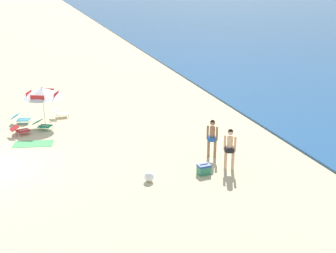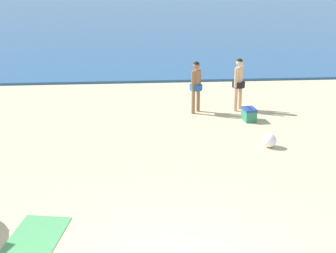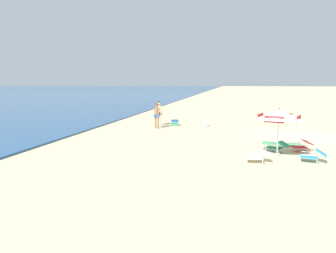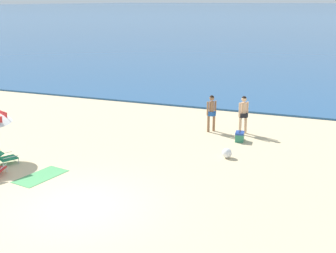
% 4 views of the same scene
% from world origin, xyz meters
% --- Properties ---
extents(ground_plane, '(800.00, 800.00, 0.00)m').
position_xyz_m(ground_plane, '(0.00, 0.00, 0.00)').
color(ground_plane, '#D1BA8E').
extents(lounge_chair_facing_sea, '(0.87, 1.02, 0.52)m').
position_xyz_m(lounge_chair_facing_sea, '(-4.40, 1.92, 0.27)').
color(lounge_chair_facing_sea, '#1E7F56').
rests_on(lounge_chair_facing_sea, ground).
extents(person_standing_near_shore, '(0.41, 0.41, 1.67)m').
position_xyz_m(person_standing_near_shore, '(1.40, 8.71, 0.97)').
color(person_standing_near_shore, '#8C6042').
rests_on(person_standing_near_shore, ground).
extents(person_standing_beside, '(0.42, 0.42, 1.71)m').
position_xyz_m(person_standing_beside, '(2.81, 8.87, 0.99)').
color(person_standing_beside, '#D8A87F').
rests_on(person_standing_beside, ground).
extents(cooler_box, '(0.41, 0.53, 0.43)m').
position_xyz_m(cooler_box, '(2.93, 7.75, 0.20)').
color(cooler_box, '#2D7F5B').
rests_on(cooler_box, ground).
extents(beach_ball, '(0.38, 0.38, 0.38)m').
position_xyz_m(beach_ball, '(2.94, 5.54, 0.19)').
color(beach_ball, white).
rests_on(beach_ball, ground).
extents(beach_towel, '(1.22, 1.93, 0.01)m').
position_xyz_m(beach_towel, '(-2.46, 1.42, 0.01)').
color(beach_towel, '#4C9E5B').
rests_on(beach_towel, ground).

